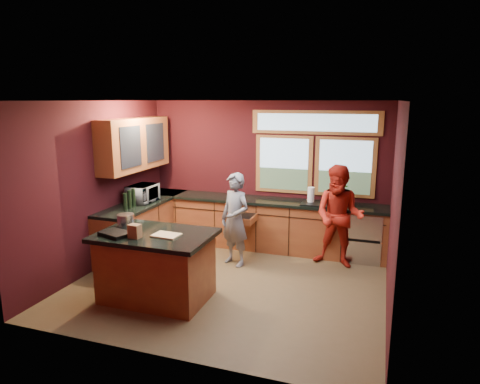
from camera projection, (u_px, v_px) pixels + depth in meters
The scene contains 14 objects.
floor at pixel (229, 283), 6.46m from camera, with size 4.50×4.50×0.00m, color brown.
room_shell at pixel (199, 161), 6.56m from camera, with size 4.52×4.02×2.71m.
back_counter at pixel (271, 224), 7.87m from camera, with size 4.50×0.64×0.93m.
left_counter at pixel (144, 226), 7.76m from camera, with size 0.64×2.30×0.93m.
island at pixel (156, 266), 5.88m from camera, with size 1.55×1.05×0.95m.
person_grey at pixel (235, 220), 7.05m from camera, with size 0.57×0.37×1.55m, color slate.
person_red at pixel (339, 217), 6.98m from camera, with size 0.82×0.64×1.69m, color #A81F13.
microwave at pixel (143, 194), 7.57m from camera, with size 0.56×0.38×0.31m, color #999999.
potted_plant at pixel (340, 194), 7.40m from camera, with size 0.33×0.29×0.37m, color #999999.
paper_towel at pixel (311, 195), 7.52m from camera, with size 0.12×0.12×0.28m, color white.
cutting_board at pixel (166, 235), 5.67m from camera, with size 0.35×0.25×0.02m, color tan.
stock_pot at pixel (126, 220), 6.07m from camera, with size 0.24×0.24×0.18m, color #B8B8BD.
paper_bag at pixel (135, 231), 5.57m from camera, with size 0.15×0.12×0.18m, color brown.
black_tray at pixel (115, 234), 5.68m from camera, with size 0.40×0.28×0.05m, color black.
Camera 1 is at (2.09, -5.65, 2.72)m, focal length 32.00 mm.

